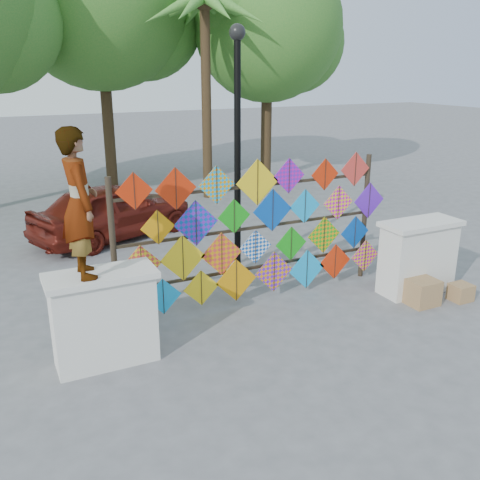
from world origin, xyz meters
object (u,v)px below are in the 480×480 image
(sedan, at_px, (114,210))
(lamppost, at_px, (237,130))
(vendor_woman, at_px, (79,204))
(kite_rack, at_px, (259,231))

(sedan, bearing_deg, lamppost, -174.84)
(vendor_woman, relative_size, sedan, 0.49)
(kite_rack, relative_size, vendor_woman, 2.69)
(sedan, distance_m, lamppost, 4.12)
(vendor_woman, distance_m, sedan, 5.84)
(sedan, relative_size, lamppost, 0.85)
(vendor_woman, height_order, sedan, vendor_woman)
(vendor_woman, bearing_deg, sedan, -17.38)
(kite_rack, relative_size, sedan, 1.31)
(kite_rack, height_order, sedan, kite_rack)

